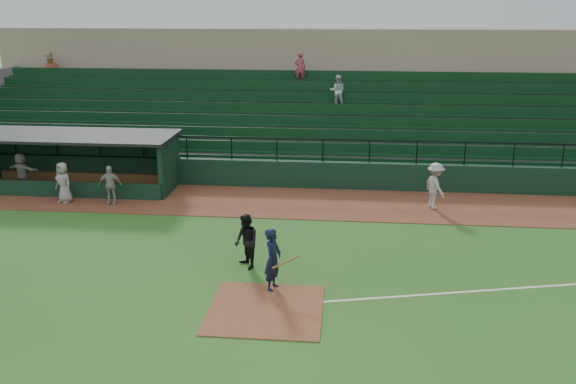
{
  "coord_description": "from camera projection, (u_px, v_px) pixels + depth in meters",
  "views": [
    {
      "loc": [
        1.99,
        -15.09,
        7.69
      ],
      "look_at": [
        0.0,
        5.0,
        1.4
      ],
      "focal_mm": 37.46,
      "sensor_mm": 36.0,
      "label": 1
    }
  ],
  "objects": [
    {
      "name": "umpire",
      "position": [
        246.0,
        242.0,
        18.17
      ],
      "size": [
        1.0,
        1.05,
        1.7
      ],
      "primitive_type": "imported",
      "rotation": [
        0.0,
        0.0,
        -0.96
      ],
      "color": "black",
      "rests_on": "ground"
    },
    {
      "name": "dugout_player_c",
      "position": [
        22.0,
        171.0,
        25.88
      ],
      "size": [
        1.6,
        0.83,
        1.65
      ],
      "primitive_type": "imported",
      "rotation": [
        0.0,
        0.0,
        2.91
      ],
      "color": "#9F9A95",
      "rests_on": "warning_track"
    },
    {
      "name": "ground",
      "position": [
        270.0,
        292.0,
        16.81
      ],
      "size": [
        90.0,
        90.0,
        0.0
      ],
      "primitive_type": "plane",
      "color": "#295F1E",
      "rests_on": "ground"
    },
    {
      "name": "runner",
      "position": [
        435.0,
        186.0,
        23.42
      ],
      "size": [
        1.09,
        1.36,
        1.84
      ],
      "primitive_type": "imported",
      "rotation": [
        0.0,
        0.0,
        1.96
      ],
      "color": "#A8A39D",
      "rests_on": "warning_track"
    },
    {
      "name": "dugout_player_a",
      "position": [
        110.0,
        185.0,
        24.01
      ],
      "size": [
        0.98,
        0.52,
        1.58
      ],
      "primitive_type": "imported",
      "rotation": [
        0.0,
        0.0,
        0.15
      ],
      "color": "#A9A49E",
      "rests_on": "warning_track"
    },
    {
      "name": "dugout_player_b",
      "position": [
        63.0,
        182.0,
        24.2
      ],
      "size": [
        0.96,
        0.84,
        1.66
      ],
      "primitive_type": "imported",
      "rotation": [
        0.0,
        0.0,
        -0.48
      ],
      "color": "gray",
      "rests_on": "warning_track"
    },
    {
      "name": "batter_at_plate",
      "position": [
        273.0,
        259.0,
        16.73
      ],
      "size": [
        1.08,
        0.75,
        1.83
      ],
      "color": "black",
      "rests_on": "ground"
    },
    {
      "name": "foul_line",
      "position": [
        552.0,
        286.0,
        17.2
      ],
      "size": [
        17.49,
        4.44,
        0.01
      ],
      "primitive_type": "cube",
      "rotation": [
        0.0,
        0.0,
        0.24
      ],
      "color": "white",
      "rests_on": "ground"
    },
    {
      "name": "home_plate_dirt",
      "position": [
        266.0,
        309.0,
        15.86
      ],
      "size": [
        3.0,
        3.0,
        0.03
      ],
      "primitive_type": "cube",
      "color": "brown",
      "rests_on": "ground"
    },
    {
      "name": "dugout",
      "position": [
        78.0,
        156.0,
        26.42
      ],
      "size": [
        8.9,
        3.2,
        2.42
      ],
      "color": "black",
      "rests_on": "ground"
    },
    {
      "name": "warning_track",
      "position": [
        295.0,
        203.0,
        24.41
      ],
      "size": [
        40.0,
        4.0,
        0.03
      ],
      "primitive_type": "cube",
      "color": "brown",
      "rests_on": "ground"
    },
    {
      "name": "stadium_structure",
      "position": [
        309.0,
        112.0,
        31.76
      ],
      "size": [
        38.0,
        13.08,
        6.4
      ],
      "color": "black",
      "rests_on": "ground"
    }
  ]
}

